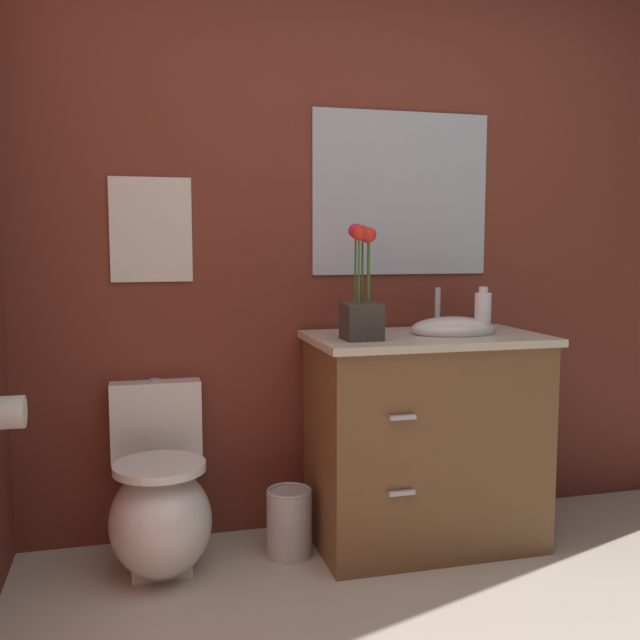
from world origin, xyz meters
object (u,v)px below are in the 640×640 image
soap_bottle (483,313)px  trash_bin (289,522)px  wall_poster (151,230)px  toilet_paper_roll (7,413)px  toilet (160,506)px  vanity_cabinet (425,436)px  flower_vase (362,300)px  wall_mirror (401,194)px

soap_bottle → trash_bin: 1.14m
wall_poster → toilet_paper_roll: 0.91m
toilet → soap_bottle: soap_bottle is taller
toilet → soap_bottle: (1.28, -0.09, 0.71)m
trash_bin → toilet_paper_roll: 1.14m
wall_poster → trash_bin: bearing=-30.2°
vanity_cabinet → soap_bottle: size_ratio=5.40×
soap_bottle → toilet: bearing=176.0°
flower_vase → trash_bin: size_ratio=1.63×
flower_vase → vanity_cabinet: bearing=15.3°
flower_vase → toilet_paper_roll: size_ratio=4.02×
toilet → vanity_cabinet: bearing=-1.4°
soap_bottle → toilet_paper_roll: soap_bottle is taller
toilet_paper_roll → soap_bottle: bearing=3.5°
flower_vase → toilet_paper_roll: (-1.25, -0.09, -0.34)m
flower_vase → trash_bin: bearing=161.8°
soap_bottle → toilet_paper_roll: size_ratio=1.76×
wall_poster → toilet_paper_roll: bearing=-136.5°
toilet → wall_poster: size_ratio=1.66×
wall_poster → wall_mirror: size_ratio=0.52×
soap_bottle → wall_mirror: (-0.22, 0.36, 0.49)m
trash_bin → toilet_paper_roll: (-0.99, -0.17, 0.54)m
flower_vase → wall_poster: 0.89m
flower_vase → toilet_paper_roll: 1.30m
flower_vase → wall_mirror: size_ratio=0.55×
vanity_cabinet → wall_mirror: wall_mirror is taller
toilet_paper_roll → flower_vase: bearing=4.0°
vanity_cabinet → wall_mirror: (-0.00, 0.29, 1.00)m
vanity_cabinet → wall_poster: (-1.07, 0.29, 0.84)m
toilet → trash_bin: (0.50, -0.02, -0.11)m
vanity_cabinet → wall_mirror: size_ratio=1.31×
soap_bottle → wall_mirror: bearing=121.4°
trash_bin → toilet: bearing=177.5°
vanity_cabinet → soap_bottle: bearing=-16.3°
soap_bottle → wall_poster: bearing=164.5°
vanity_cabinet → wall_mirror: bearing=90.5°
flower_vase → wall_mirror: bearing=51.4°
toilet → vanity_cabinet: vanity_cabinet is taller
wall_poster → wall_mirror: (1.07, 0.00, 0.16)m
soap_bottle → trash_bin: bearing=175.1°
trash_bin → wall_poster: wall_poster is taller
toilet_paper_roll → wall_poster: bearing=43.5°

